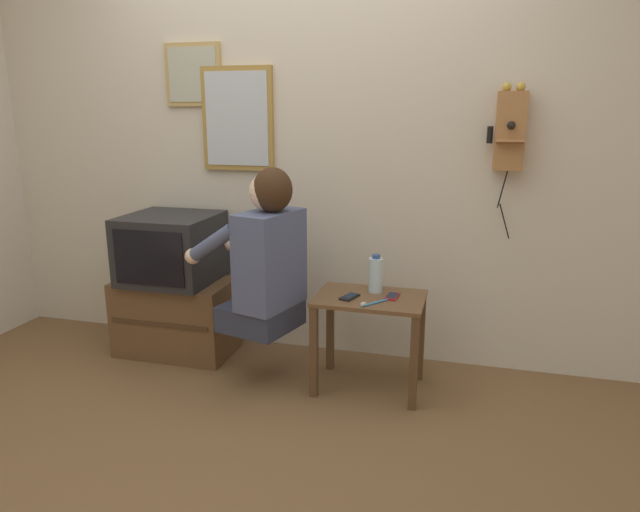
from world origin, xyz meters
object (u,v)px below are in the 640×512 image
(wall_phone_antique, at_px, (510,130))
(wall_mirror, at_px, (237,119))
(cell_phone_spare, at_px, (392,296))
(toothbrush, at_px, (373,303))
(water_bottle, at_px, (376,275))
(television, at_px, (171,248))
(cell_phone_held, at_px, (350,297))
(person, at_px, (266,256))
(framed_picture, at_px, (193,75))

(wall_phone_antique, height_order, wall_mirror, wall_mirror)
(cell_phone_spare, bearing_deg, wall_phone_antique, 39.67)
(toothbrush, bearing_deg, wall_mirror, 7.21)
(water_bottle, bearing_deg, television, 176.54)
(cell_phone_held, relative_size, toothbrush, 0.92)
(wall_mirror, bearing_deg, water_bottle, -20.28)
(television, height_order, toothbrush, television)
(wall_phone_antique, bearing_deg, water_bottle, -155.02)
(television, relative_size, toothbrush, 3.61)
(wall_mirror, bearing_deg, cell_phone_spare, -21.85)
(person, height_order, cell_phone_spare, person)
(cell_phone_held, height_order, water_bottle, water_bottle)
(wall_mirror, xyz_separation_m, cell_phone_held, (0.82, -0.48, -0.91))
(person, xyz_separation_m, framed_picture, (-0.64, 0.53, 0.97))
(cell_phone_spare, height_order, water_bottle, water_bottle)
(framed_picture, height_order, water_bottle, framed_picture)
(wall_mirror, relative_size, cell_phone_spare, 4.78)
(wall_mirror, distance_m, water_bottle, 1.28)
(television, bearing_deg, framed_picture, 75.37)
(television, distance_m, water_bottle, 1.29)
(cell_phone_held, xyz_separation_m, cell_phone_spare, (0.22, 0.07, 0.00))
(framed_picture, relative_size, cell_phone_spare, 2.88)
(framed_picture, distance_m, cell_phone_held, 1.68)
(wall_phone_antique, height_order, water_bottle, wall_phone_antique)
(framed_picture, xyz_separation_m, cell_phone_spare, (1.32, -0.42, -1.17))
(person, bearing_deg, wall_mirror, 50.02)
(water_bottle, bearing_deg, toothbrush, -83.95)
(television, bearing_deg, toothbrush, -12.51)
(cell_phone_held, distance_m, toothbrush, 0.15)
(water_bottle, xyz_separation_m, toothbrush, (0.02, -0.21, -0.09))
(television, bearing_deg, cell_phone_held, -10.58)
(framed_picture, relative_size, water_bottle, 1.76)
(wall_phone_antique, bearing_deg, framed_picture, 178.65)
(wall_mirror, height_order, cell_phone_spare, wall_mirror)
(person, xyz_separation_m, wall_mirror, (-0.36, 0.52, 0.71))
(television, height_order, wall_mirror, wall_mirror)
(wall_phone_antique, bearing_deg, toothbrush, -140.64)
(wall_phone_antique, distance_m, water_bottle, 1.05)
(person, relative_size, cell_phone_spare, 6.91)
(wall_mirror, height_order, toothbrush, wall_mirror)
(cell_phone_spare, bearing_deg, toothbrush, -114.19)
(person, distance_m, television, 0.76)
(person, height_order, wall_phone_antique, wall_phone_antique)
(water_bottle, distance_m, toothbrush, 0.23)
(wall_phone_antique, bearing_deg, television, -173.35)
(framed_picture, xyz_separation_m, water_bottle, (1.21, -0.35, -1.08))
(cell_phone_held, bearing_deg, person, -155.66)
(wall_mirror, bearing_deg, wall_phone_antique, -1.48)
(cell_phone_held, bearing_deg, framed_picture, 175.72)
(framed_picture, distance_m, cell_phone_spare, 1.81)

